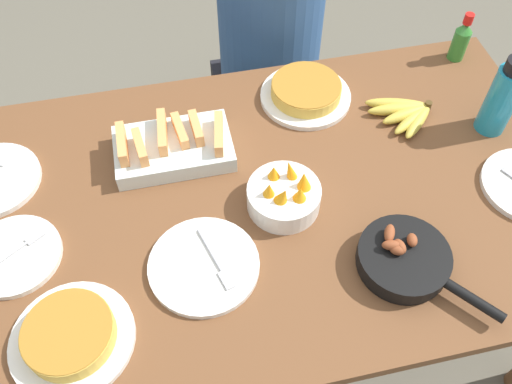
# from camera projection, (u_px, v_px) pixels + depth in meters

# --- Properties ---
(ground_plane) EXTENTS (14.00, 14.00, 0.00)m
(ground_plane) POSITION_uv_depth(u_px,v_px,m) (256.00, 313.00, 1.95)
(ground_plane) COLOR #666051
(dining_table) EXTENTS (1.70, 0.98, 0.70)m
(dining_table) POSITION_uv_depth(u_px,v_px,m) (256.00, 217.00, 1.46)
(dining_table) COLOR brown
(dining_table) RESTS_ON ground_plane
(banana_bunch) EXTENTS (0.19, 0.19, 0.04)m
(banana_bunch) POSITION_uv_depth(u_px,v_px,m) (406.00, 113.00, 1.55)
(banana_bunch) COLOR gold
(banana_bunch) RESTS_ON dining_table
(melon_tray) EXTENTS (0.31, 0.19, 0.09)m
(melon_tray) POSITION_uv_depth(u_px,v_px,m) (173.00, 147.00, 1.45)
(melon_tray) COLOR silver
(melon_tray) RESTS_ON dining_table
(skillet) EXTENTS (0.27, 0.31, 0.08)m
(skillet) POSITION_uv_depth(u_px,v_px,m) (405.00, 259.00, 1.25)
(skillet) COLOR black
(skillet) RESTS_ON dining_table
(frittata_plate_center) EXTENTS (0.27, 0.27, 0.06)m
(frittata_plate_center) POSITION_uv_depth(u_px,v_px,m) (70.00, 336.00, 1.14)
(frittata_plate_center) COLOR silver
(frittata_plate_center) RESTS_ON dining_table
(frittata_plate_side) EXTENTS (0.27, 0.27, 0.06)m
(frittata_plate_side) POSITION_uv_depth(u_px,v_px,m) (306.00, 92.00, 1.59)
(frittata_plate_side) COLOR silver
(frittata_plate_side) RESTS_ON dining_table
(empty_plate_far_left) EXTENTS (0.22, 0.22, 0.02)m
(empty_plate_far_left) POSITION_uv_depth(u_px,v_px,m) (14.00, 256.00, 1.28)
(empty_plate_far_left) COLOR silver
(empty_plate_far_left) RESTS_ON dining_table
(empty_plate_mid_edge) EXTENTS (0.26, 0.26, 0.02)m
(empty_plate_mid_edge) POSITION_uv_depth(u_px,v_px,m) (204.00, 265.00, 1.27)
(empty_plate_mid_edge) COLOR silver
(empty_plate_mid_edge) RESTS_ON dining_table
(fruit_bowl_mango) EXTENTS (0.19, 0.19, 0.12)m
(fruit_bowl_mango) POSITION_uv_depth(u_px,v_px,m) (284.00, 195.00, 1.35)
(fruit_bowl_mango) COLOR silver
(fruit_bowl_mango) RESTS_ON dining_table
(water_bottle) EXTENTS (0.08, 0.08, 0.24)m
(water_bottle) POSITION_uv_depth(u_px,v_px,m) (503.00, 98.00, 1.45)
(water_bottle) COLOR teal
(water_bottle) RESTS_ON dining_table
(hot_sauce_bottle) EXTENTS (0.05, 0.05, 0.16)m
(hot_sauce_bottle) POSITION_uv_depth(u_px,v_px,m) (461.00, 39.00, 1.66)
(hot_sauce_bottle) COLOR #337F2D
(hot_sauce_bottle) RESTS_ON dining_table
(person_figure) EXTENTS (0.40, 0.40, 1.11)m
(person_figure) POSITION_uv_depth(u_px,v_px,m) (269.00, 71.00, 2.06)
(person_figure) COLOR black
(person_figure) RESTS_ON ground_plane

